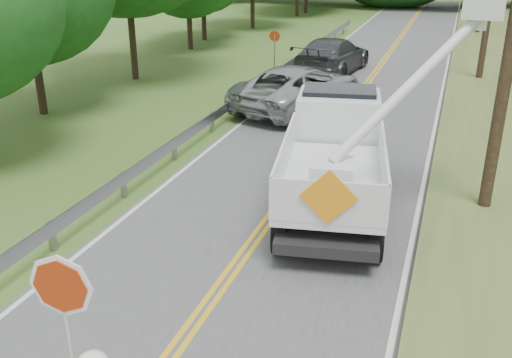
% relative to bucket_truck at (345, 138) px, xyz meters
% --- Properties ---
extents(road, '(7.20, 96.00, 0.03)m').
position_rel_bucket_truck_xyz_m(road, '(-1.36, 4.71, -1.55)').
color(road, '#4A494B').
rests_on(road, ground).
extents(guardrail, '(0.18, 48.00, 0.77)m').
position_rel_bucket_truck_xyz_m(guardrail, '(-5.37, 5.62, -1.01)').
color(guardrail, gray).
rests_on(guardrail, ground).
extents(bucket_truck, '(5.19, 7.32, 6.86)m').
position_rel_bucket_truck_xyz_m(bucket_truck, '(0.00, 0.00, 0.00)').
color(bucket_truck, black).
rests_on(bucket_truck, road).
extents(suv_silver, '(4.75, 7.03, 1.79)m').
position_rel_bucket_truck_xyz_m(suv_silver, '(-3.30, 7.52, -0.65)').
color(suv_silver, '#A5A7AD').
rests_on(suv_silver, road).
extents(suv_darkgrey, '(3.25, 6.43, 1.79)m').
position_rel_bucket_truck_xyz_m(suv_darkgrey, '(-3.48, 14.64, -0.65)').
color(suv_darkgrey, '#3D3F45').
rests_on(suv_darkgrey, road).
extents(stop_sign_permanent, '(0.53, 0.06, 2.50)m').
position_rel_bucket_truck_xyz_m(stop_sign_permanent, '(-5.58, 11.50, 0.09)').
color(stop_sign_permanent, gray).
rests_on(stop_sign_permanent, ground).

